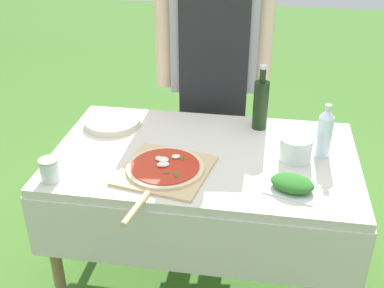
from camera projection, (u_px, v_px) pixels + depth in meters
name	position (u px, v px, depth m)	size (l,w,h in m)	color
ground_plane	(202.00, 280.00, 2.43)	(12.00, 12.00, 0.00)	#477A2D
prep_table	(204.00, 172.00, 2.12)	(1.32, 0.80, 0.74)	beige
person_cook	(213.00, 60.00, 2.50)	(0.60, 0.24, 1.61)	#333D56
pizza_on_peel	(164.00, 170.00, 1.93)	(0.40, 0.57, 0.05)	#D1B27F
oil_bottle	(261.00, 104.00, 2.22)	(0.07, 0.07, 0.31)	black
water_bottle	(325.00, 132.00, 2.00)	(0.06, 0.06, 0.24)	silver
herb_container	(292.00, 184.00, 1.82)	(0.23, 0.20, 0.05)	silver
mixing_tub	(296.00, 149.00, 2.00)	(0.13, 0.13, 0.10)	silver
plate_stack	(113.00, 122.00, 2.30)	(0.27, 0.27, 0.03)	beige
sauce_jar	(50.00, 171.00, 1.86)	(0.08, 0.08, 0.10)	silver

